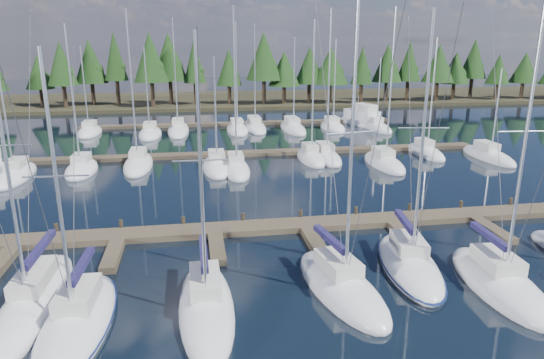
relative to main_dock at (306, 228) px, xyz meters
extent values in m
plane|color=black|center=(0.00, 12.64, -0.20)|extent=(260.00, 260.00, 0.00)
cube|color=#2D2919|center=(0.00, 72.64, 0.10)|extent=(220.00, 30.00, 0.60)
cube|color=#4D4130|center=(0.00, 0.64, 0.00)|extent=(44.00, 2.00, 0.40)
cube|color=#4D4130|center=(-18.00, -2.36, 0.00)|extent=(0.90, 4.00, 0.40)
cube|color=#4D4130|center=(-12.00, -2.36, 0.00)|extent=(0.90, 4.00, 0.40)
cube|color=#4D4130|center=(-6.00, -2.36, 0.00)|extent=(0.90, 4.00, 0.40)
cube|color=#4D4130|center=(0.00, -2.36, 0.00)|extent=(0.90, 4.00, 0.40)
cube|color=#4D4130|center=(6.00, -2.36, 0.00)|extent=(0.90, 4.00, 0.40)
cube|color=#4D4130|center=(12.00, -2.36, 0.00)|extent=(0.90, 4.00, 0.40)
cylinder|color=#30271A|center=(-16.00, 1.64, 0.25)|extent=(0.26, 0.26, 0.90)
cylinder|color=#30271A|center=(-12.00, 1.64, 0.25)|extent=(0.26, 0.26, 0.90)
cylinder|color=#30271A|center=(-8.00, 1.64, 0.25)|extent=(0.26, 0.26, 0.90)
cylinder|color=#30271A|center=(-4.00, 1.64, 0.25)|extent=(0.26, 0.26, 0.90)
cylinder|color=#30271A|center=(0.00, 1.64, 0.25)|extent=(0.26, 0.26, 0.90)
cylinder|color=#30271A|center=(4.00, 1.64, 0.25)|extent=(0.26, 0.26, 0.90)
cylinder|color=#30271A|center=(8.00, 1.64, 0.25)|extent=(0.26, 0.26, 0.90)
cylinder|color=#30271A|center=(12.00, 1.64, 0.25)|extent=(0.26, 0.26, 0.90)
cylinder|color=#30271A|center=(16.00, 1.64, 0.25)|extent=(0.26, 0.26, 0.90)
cube|color=#4D4130|center=(0.00, 22.64, 0.00)|extent=(50.00, 1.80, 0.40)
cube|color=#4D4130|center=(0.00, 42.64, 0.00)|extent=(46.00, 1.80, 0.40)
ellipsoid|color=silver|center=(-14.89, -7.30, -0.05)|extent=(2.70, 10.64, 1.90)
cube|color=beige|center=(-14.87, -6.77, 1.15)|extent=(1.43, 3.42, 0.70)
cylinder|color=silver|center=(-14.90, -7.83, 7.10)|extent=(0.16, 0.16, 12.61)
cylinder|color=silver|center=(-14.84, -5.50, 1.90)|extent=(0.23, 4.66, 0.12)
cube|color=#1B1740|center=(-14.84, -5.50, 2.05)|extent=(0.46, 4.45, 0.30)
cylinder|color=silver|center=(-14.90, -7.83, 7.73)|extent=(2.21, 0.12, 0.07)
cylinder|color=#3F3F44|center=(-14.83, -5.02, 6.95)|extent=(0.17, 5.64, 12.92)
ellipsoid|color=silver|center=(-12.47, -9.29, -0.05)|extent=(3.23, 8.77, 1.90)
cube|color=beige|center=(-12.44, -8.86, 1.15)|extent=(1.68, 2.84, 0.70)
cylinder|color=silver|center=(-12.49, -9.72, 6.27)|extent=(0.17, 0.17, 10.95)
cylinder|color=silver|center=(-12.39, -7.82, 1.90)|extent=(0.31, 3.81, 0.12)
cube|color=#1B1740|center=(-12.39, -7.82, 2.05)|extent=(0.53, 3.64, 0.30)
cylinder|color=silver|center=(-12.49, -9.72, 6.82)|extent=(2.52, 0.20, 0.07)
cylinder|color=#3F3F44|center=(-12.58, -11.58, 6.12)|extent=(0.22, 3.74, 11.26)
cylinder|color=#3F3F44|center=(-12.37, -7.43, 6.12)|extent=(0.26, 4.61, 11.26)
ellipsoid|color=#0E1A46|center=(-12.47, -9.29, 0.02)|extent=(3.36, 9.13, 0.18)
ellipsoid|color=silver|center=(-6.85, -8.92, -0.05)|extent=(2.57, 9.14, 1.90)
cube|color=beige|center=(-6.85, -8.47, 1.15)|extent=(1.41, 2.93, 0.70)
cylinder|color=silver|center=(-6.85, -9.38, 6.58)|extent=(0.16, 0.16, 11.56)
cylinder|color=silver|center=(-6.85, -7.37, 1.90)|extent=(0.13, 4.02, 0.12)
cube|color=#1B1740|center=(-6.85, -7.37, 2.05)|extent=(0.36, 3.84, 0.30)
cylinder|color=silver|center=(-6.85, -9.38, 7.15)|extent=(2.30, 0.08, 0.07)
cylinder|color=#3F3F44|center=(-6.84, -11.34, 6.43)|extent=(0.04, 3.96, 11.87)
cylinder|color=#3F3F44|center=(-6.85, -6.96, 6.43)|extent=(0.04, 4.87, 11.87)
ellipsoid|color=silver|center=(-0.10, -8.10, -0.05)|extent=(4.15, 8.80, 1.90)
cube|color=beige|center=(-0.17, -7.69, 1.15)|extent=(1.97, 2.92, 0.70)
cylinder|color=silver|center=(-0.03, -8.52, 7.30)|extent=(0.18, 0.18, 13.02)
cylinder|color=silver|center=(-0.33, -6.69, 1.90)|extent=(0.71, 3.69, 0.12)
cube|color=#1B1740|center=(-0.33, -6.69, 2.05)|extent=(0.91, 3.56, 0.30)
cylinder|color=silver|center=(-0.03, -8.52, 7.96)|extent=(2.53, 0.48, 0.07)
cylinder|color=#3F3F44|center=(0.26, -10.32, 7.15)|extent=(0.61, 3.62, 13.32)
cylinder|color=#3F3F44|center=(-0.39, -6.31, 7.15)|extent=(0.75, 4.45, 13.33)
ellipsoid|color=silver|center=(4.34, -6.36, -0.05)|extent=(4.09, 8.60, 1.90)
cube|color=beige|center=(4.41, -5.95, 1.15)|extent=(1.95, 2.85, 0.70)
cylinder|color=silver|center=(4.28, -6.77, 7.11)|extent=(0.18, 0.18, 12.63)
cylinder|color=silver|center=(4.56, -4.98, 1.90)|extent=(0.69, 3.61, 0.12)
cube|color=#1B1740|center=(4.56, -4.98, 2.05)|extent=(0.89, 3.48, 0.30)
cylinder|color=silver|center=(4.28, -6.77, 7.74)|extent=(2.52, 0.47, 0.07)
cylinder|color=#3F3F44|center=(4.00, -8.52, 6.96)|extent=(0.59, 3.54, 12.94)
cylinder|color=#3F3F44|center=(4.62, -4.61, 6.96)|extent=(0.72, 4.36, 12.94)
ellipsoid|color=#0E1A46|center=(4.34, -6.36, 0.02)|extent=(4.25, 8.94, 0.18)
ellipsoid|color=silver|center=(7.96, -9.07, -0.05)|extent=(3.59, 8.63, 1.90)
cube|color=beige|center=(7.99, -8.65, 1.15)|extent=(1.84, 2.81, 0.70)
cylinder|color=silver|center=(7.93, -9.49, 7.30)|extent=(0.17, 0.17, 13.01)
cylinder|color=silver|center=(8.06, -7.64, 1.90)|extent=(0.39, 3.71, 0.12)
cube|color=#1B1740|center=(8.06, -7.64, 2.05)|extent=(0.60, 3.56, 0.30)
cylinder|color=silver|center=(7.93, -9.49, 7.95)|extent=(2.69, 0.26, 0.07)
cylinder|color=#3F3F44|center=(8.09, -7.26, 7.15)|extent=(0.35, 4.49, 13.32)
ellipsoid|color=silver|center=(-23.28, 16.85, -0.05)|extent=(2.60, 8.64, 1.90)
cube|color=beige|center=(-23.28, 17.28, 1.15)|extent=(1.43, 2.76, 0.70)
cylinder|color=silver|center=(-23.28, 16.42, 5.92)|extent=(0.16, 0.16, 10.24)
ellipsoid|color=silver|center=(-17.79, 18.10, -0.05)|extent=(2.77, 7.01, 1.90)
cube|color=beige|center=(-17.79, 18.46, 1.15)|extent=(1.52, 2.24, 0.70)
cylinder|color=silver|center=(-17.79, 17.75, 7.10)|extent=(0.16, 0.16, 12.60)
ellipsoid|color=silver|center=(-12.63, 19.34, -0.05)|extent=(2.76, 9.04, 1.90)
cube|color=beige|center=(-12.63, 19.79, 1.15)|extent=(1.52, 2.89, 0.70)
cylinder|color=silver|center=(-12.63, 18.89, 7.79)|extent=(0.16, 0.16, 13.99)
ellipsoid|color=silver|center=(-4.91, 17.16, -0.05)|extent=(2.82, 8.31, 1.90)
cube|color=beige|center=(-4.91, 17.58, 1.15)|extent=(1.55, 2.66, 0.70)
cylinder|color=silver|center=(-4.91, 16.74, 5.69)|extent=(0.16, 0.16, 9.80)
ellipsoid|color=silver|center=(-3.14, 15.84, -0.05)|extent=(2.52, 7.96, 1.90)
cube|color=beige|center=(-3.14, 16.24, 1.15)|extent=(1.38, 2.55, 0.70)
cylinder|color=silver|center=(-3.14, 15.44, 7.86)|extent=(0.16, 0.16, 14.12)
ellipsoid|color=silver|center=(5.03, 19.18, -0.05)|extent=(2.46, 7.49, 1.90)
cube|color=beige|center=(5.03, 19.55, 1.15)|extent=(1.35, 2.40, 0.70)
cylinder|color=silver|center=(5.03, 18.80, 7.36)|extent=(0.16, 0.16, 13.14)
ellipsoid|color=silver|center=(6.72, 19.40, -0.05)|extent=(2.69, 7.92, 1.90)
cube|color=beige|center=(6.72, 19.80, 1.15)|extent=(1.48, 2.54, 0.70)
cylinder|color=silver|center=(6.72, 19.01, 7.90)|extent=(0.16, 0.16, 14.21)
ellipsoid|color=silver|center=(11.82, 15.83, -0.05)|extent=(2.81, 8.40, 1.90)
cube|color=beige|center=(11.82, 16.25, 1.15)|extent=(1.55, 2.69, 0.70)
cylinder|color=silver|center=(11.82, 15.41, 7.88)|extent=(0.16, 0.16, 14.17)
ellipsoid|color=silver|center=(18.14, 19.57, -0.05)|extent=(2.43, 7.63, 1.90)
cube|color=beige|center=(18.14, 19.95, 1.15)|extent=(1.34, 2.44, 0.70)
cylinder|color=silver|center=(18.14, 19.19, 6.51)|extent=(0.16, 0.16, 11.42)
ellipsoid|color=silver|center=(23.99, 16.91, -0.05)|extent=(2.60, 8.93, 1.90)
cube|color=beige|center=(23.99, 17.35, 1.15)|extent=(1.43, 2.86, 0.70)
cylinder|color=silver|center=(23.99, 16.46, 5.04)|extent=(0.16, 0.16, 8.49)
ellipsoid|color=silver|center=(-20.87, 38.70, -0.05)|extent=(2.89, 7.83, 1.90)
cube|color=beige|center=(-20.87, 39.10, 1.15)|extent=(1.59, 2.51, 0.70)
cylinder|color=silver|center=(-20.87, 38.31, 6.05)|extent=(0.16, 0.16, 10.50)
ellipsoid|color=silver|center=(-12.70, 36.05, -0.05)|extent=(2.92, 8.57, 1.90)
cube|color=beige|center=(-12.70, 36.47, 1.15)|extent=(1.61, 2.74, 0.70)
cylinder|color=silver|center=(-12.70, 35.62, 6.00)|extent=(0.16, 0.16, 10.40)
ellipsoid|color=silver|center=(-9.08, 38.27, -0.05)|extent=(2.89, 11.37, 1.90)
cube|color=beige|center=(-9.08, 38.84, 1.15)|extent=(1.59, 3.64, 0.70)
cylinder|color=silver|center=(-9.08, 37.70, 7.79)|extent=(0.16, 0.16, 13.99)
ellipsoid|color=silver|center=(-1.00, 37.25, -0.05)|extent=(2.88, 8.71, 1.90)
cube|color=beige|center=(-1.00, 37.68, 1.15)|extent=(1.58, 2.79, 0.70)
cylinder|color=silver|center=(-1.00, 36.81, 7.57)|extent=(0.16, 0.16, 13.56)
ellipsoid|color=silver|center=(1.68, 38.92, -0.05)|extent=(2.90, 10.71, 1.90)
cube|color=beige|center=(1.68, 39.46, 1.15)|extent=(1.59, 3.43, 0.70)
cylinder|color=silver|center=(1.68, 38.39, 7.47)|extent=(0.16, 0.16, 13.34)
ellipsoid|color=silver|center=(6.89, 37.37, -0.05)|extent=(2.99, 11.01, 1.90)
cube|color=beige|center=(6.89, 37.92, 1.15)|extent=(1.64, 3.52, 0.70)
cylinder|color=silver|center=(6.89, 36.82, 6.60)|extent=(0.16, 0.16, 11.61)
ellipsoid|color=silver|center=(12.63, 37.11, -0.05)|extent=(2.99, 7.53, 1.90)
cube|color=beige|center=(12.63, 37.49, 1.15)|extent=(1.64, 2.41, 0.70)
cylinder|color=silver|center=(12.63, 36.74, 6.51)|extent=(0.16, 0.16, 11.43)
ellipsoid|color=silver|center=(18.83, 36.43, -0.05)|extent=(2.75, 10.34, 1.90)
cube|color=beige|center=(18.83, 36.94, 1.15)|extent=(1.51, 3.31, 0.70)
cylinder|color=silver|center=(18.83, 35.91, 5.24)|extent=(0.16, 0.16, 8.89)
ellipsoid|color=silver|center=(17.97, 39.86, -0.10)|extent=(6.80, 10.83, 2.06)
cube|color=silver|center=(17.97, 39.86, 1.28)|extent=(4.38, 6.19, 1.37)
cube|color=beige|center=(18.15, 39.38, 2.42)|extent=(3.02, 4.03, 1.03)
cylinder|color=silver|center=(17.61, 40.82, 3.11)|extent=(0.10, 0.10, 1.83)
cylinder|color=black|center=(-34.15, 66.04, 1.94)|extent=(0.70, 0.70, 3.08)
cone|color=black|center=(-34.15, 66.04, 6.47)|extent=(4.92, 4.92, 5.99)
ellipsoid|color=black|center=(-33.65, 66.04, 5.10)|extent=(2.95, 2.95, 2.95)
cylinder|color=black|center=(-29.36, 62.85, 2.36)|extent=(0.70, 0.70, 3.93)
cone|color=black|center=(-29.36, 62.85, 8.15)|extent=(5.17, 5.17, 7.64)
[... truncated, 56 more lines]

